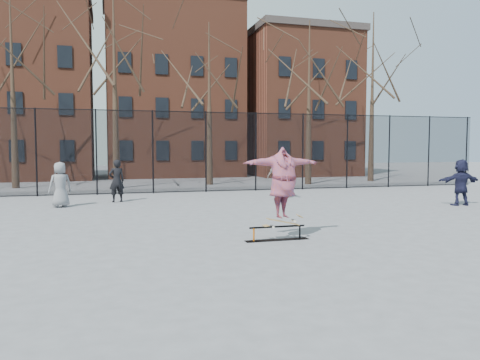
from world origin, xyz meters
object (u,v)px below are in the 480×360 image
object	(u,v)px
skateboard	(283,223)
bystander_white	(280,177)
bystander_navy	(461,182)
bystander_black	(117,181)
skate_rail	(277,235)
skater	(283,186)
bystander_grey	(60,185)

from	to	relation	value
skateboard	bystander_white	size ratio (longest dim) A/B	0.46
skateboard	bystander_navy	xyz separation A→B (m)	(8.95, 4.39, 0.49)
bystander_black	skate_rail	bearing A→B (deg)	98.53
skater	bystander_white	xyz separation A→B (m)	(3.13, 8.47, -0.36)
skateboard	bystander_grey	distance (m)	9.85
skateboard	bystander_black	xyz separation A→B (m)	(-3.67, 9.12, 0.46)
skater	bystander_grey	size ratio (longest dim) A/B	1.23
skate_rail	skateboard	bearing A→B (deg)	0.00
skate_rail	skateboard	world-z (taller)	skateboard
bystander_black	bystander_navy	xyz separation A→B (m)	(12.62, -4.73, 0.02)
bystander_grey	bystander_black	bearing A→B (deg)	-172.32
skater	skateboard	bearing A→B (deg)	0.00
skateboard	skater	world-z (taller)	skater
skater	bystander_white	bearing A→B (deg)	57.74
skate_rail	bystander_grey	xyz separation A→B (m)	(-5.58, 8.01, 0.71)
bystander_grey	skater	bearing A→B (deg)	104.70
bystander_navy	bystander_white	bearing A→B (deg)	-28.98
skater	bystander_black	size ratio (longest dim) A/B	1.20
skater	bystander_black	bearing A→B (deg)	99.93
skate_rail	bystander_navy	world-z (taller)	bystander_navy
skateboard	bystander_grey	world-z (taller)	bystander_grey
bystander_navy	skate_rail	bearing A→B (deg)	31.76
bystander_grey	bystander_white	bearing A→B (deg)	162.12
skater	bystander_grey	distance (m)	9.85
skateboard	skater	size ratio (longest dim) A/B	0.42
skate_rail	bystander_white	xyz separation A→B (m)	(3.27, 8.47, 0.80)
skater	bystander_white	world-z (taller)	skater
bystander_white	bystander_navy	distance (m)	7.11
bystander_grey	bystander_navy	world-z (taller)	bystander_navy
bystander_black	bystander_white	bearing A→B (deg)	161.88
skater	bystander_grey	xyz separation A→B (m)	(-5.72, 8.01, -0.45)
skater	bystander_white	distance (m)	9.03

